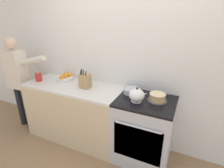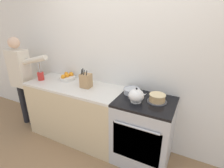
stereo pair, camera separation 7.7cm
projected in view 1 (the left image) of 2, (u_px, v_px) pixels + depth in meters
ground_plane at (109, 163)px, 2.37m from camera, size 16.00×16.00×0.00m
wall_back at (127, 59)px, 2.40m from camera, size 8.00×0.04×2.60m
counter_cabinet at (75, 112)px, 2.74m from camera, size 1.50×0.60×0.89m
stove_range at (143, 130)px, 2.31m from camera, size 0.71×0.63×0.89m
layer_cake at (157, 98)px, 2.11m from camera, size 0.24×0.24×0.10m
tea_kettle at (137, 95)px, 2.09m from camera, size 0.23×0.19×0.18m
mixing_bowl at (132, 91)px, 2.32m from camera, size 0.22×0.22×0.07m
knife_block at (85, 81)px, 2.47m from camera, size 0.14×0.13×0.28m
utensil_crock at (38, 76)px, 2.73m from camera, size 0.10×0.10×0.32m
fruit_bowl at (66, 78)px, 2.77m from camera, size 0.25×0.25×0.11m
person_baker at (18, 77)px, 2.85m from camera, size 0.90×0.20×1.55m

